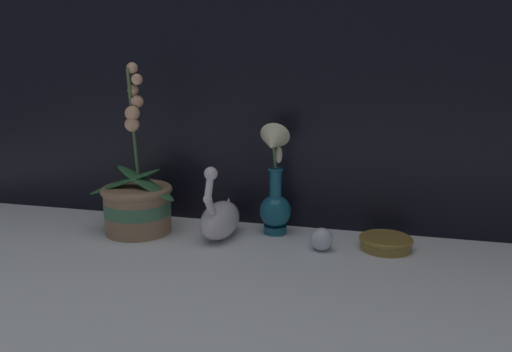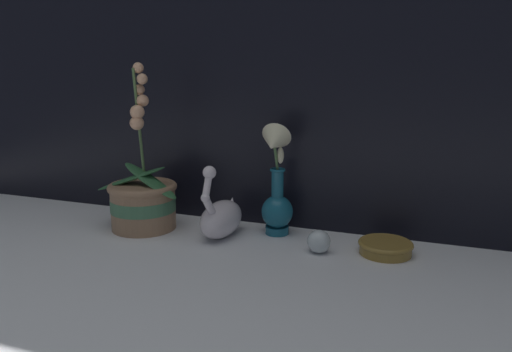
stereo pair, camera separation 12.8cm
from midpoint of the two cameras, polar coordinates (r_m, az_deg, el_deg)
ground_plane at (r=1.21m, az=0.75°, el=-9.25°), size 2.80×2.80×0.00m
window_backdrop at (r=1.39m, az=4.79°, el=18.76°), size 2.80×0.03×1.20m
orchid_potted_plant at (r=1.41m, az=-10.29°, el=-2.64°), size 0.26×0.19×0.46m
swan_figurine at (r=1.33m, az=-1.26°, el=-4.70°), size 0.09×0.21×0.21m
blue_vase at (r=1.33m, az=5.10°, el=-1.74°), size 0.09×0.12×0.31m
glass_sphere at (r=1.24m, az=10.15°, el=-7.43°), size 0.06×0.06×0.06m
amber_dish at (r=1.28m, az=17.42°, el=-7.75°), size 0.13×0.13×0.03m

